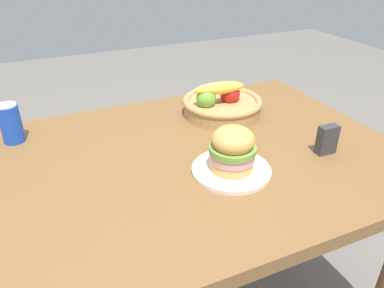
# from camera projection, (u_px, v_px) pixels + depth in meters

# --- Properties ---
(dining_table) EXTENTS (1.40, 0.90, 0.75)m
(dining_table) POSITION_uv_depth(u_px,v_px,m) (171.00, 187.00, 1.14)
(dining_table) COLOR brown
(dining_table) RESTS_ON ground_plane
(plate) EXTENTS (0.22, 0.22, 0.01)m
(plate) POSITION_uv_depth(u_px,v_px,m) (231.00, 170.00, 1.03)
(plate) COLOR silver
(plate) RESTS_ON dining_table
(sandwich) EXTENTS (0.13, 0.13, 0.13)m
(sandwich) POSITION_uv_depth(u_px,v_px,m) (233.00, 149.00, 1.00)
(sandwich) COLOR #DBAD60
(sandwich) RESTS_ON plate
(soda_can) EXTENTS (0.07, 0.07, 0.13)m
(soda_can) POSITION_uv_depth(u_px,v_px,m) (11.00, 123.00, 1.16)
(soda_can) COLOR blue
(soda_can) RESTS_ON dining_table
(fruit_basket) EXTENTS (0.29, 0.29, 0.14)m
(fruit_basket) POSITION_uv_depth(u_px,v_px,m) (222.00, 104.00, 1.35)
(fruit_basket) COLOR tan
(fruit_basket) RESTS_ON dining_table
(napkin_holder) EXTENTS (0.06, 0.03, 0.09)m
(napkin_holder) POSITION_uv_depth(u_px,v_px,m) (327.00, 140.00, 1.10)
(napkin_holder) COLOR #333338
(napkin_holder) RESTS_ON dining_table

